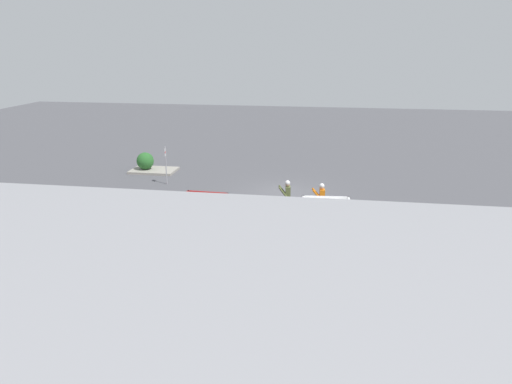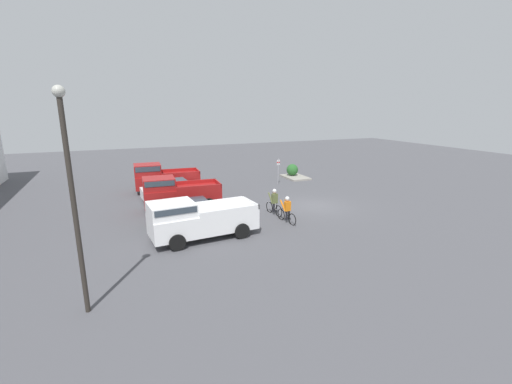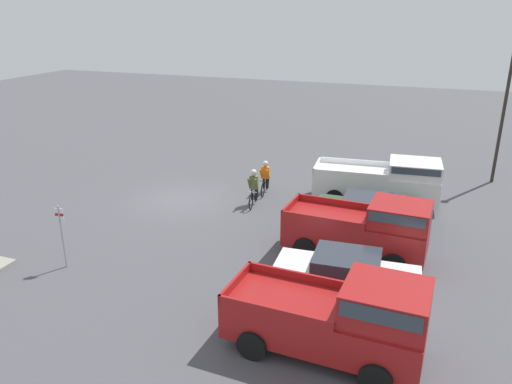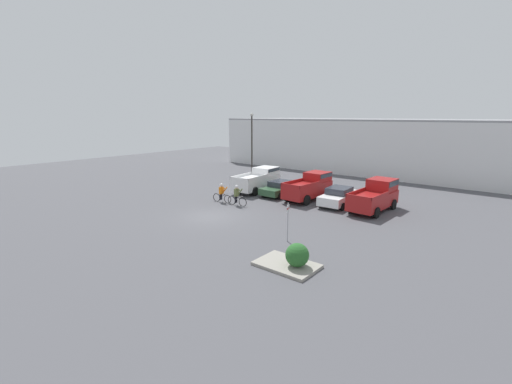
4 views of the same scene
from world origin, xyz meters
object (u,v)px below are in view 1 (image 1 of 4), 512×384
(pickup_truck_1, at_px, (187,225))
(shrub, at_px, (145,161))
(pickup_truck_0, at_px, (329,234))
(pickup_truck_2, at_px, (54,219))
(cyclist_1, at_px, (321,199))
(sedan_0, at_px, (257,238))
(sedan_1, at_px, (123,230))
(cyclist_0, at_px, (287,196))
(fire_lane_sign, at_px, (166,162))

(pickup_truck_1, xyz_separation_m, shrub, (6.59, -12.30, -0.46))
(pickup_truck_0, xyz_separation_m, pickup_truck_2, (11.25, 0.22, 0.06))
(cyclist_1, xyz_separation_m, shrub, (11.74, -6.79, -0.11))
(sedan_0, height_order, sedan_1, sedan_1)
(pickup_truck_0, height_order, pickup_truck_1, pickup_truck_1)
(sedan_0, distance_m, pickup_truck_2, 8.45)
(cyclist_0, height_order, fire_lane_sign, fire_lane_sign)
(cyclist_1, relative_size, fire_lane_sign, 0.81)
(pickup_truck_2, distance_m, shrub, 12.55)
(pickup_truck_2, distance_m, cyclist_0, 10.72)
(sedan_1, bearing_deg, sedan_0, -178.64)
(pickup_truck_0, height_order, sedan_0, pickup_truck_0)
(pickup_truck_0, distance_m, pickup_truck_1, 5.65)
(shrub, bearing_deg, cyclist_0, 145.91)
(sedan_0, height_order, cyclist_1, cyclist_1)
(cyclist_0, xyz_separation_m, shrub, (10.07, -6.81, -0.14))
(pickup_truck_1, bearing_deg, cyclist_0, -122.34)
(shrub, bearing_deg, fire_lane_sign, 131.30)
(pickup_truck_2, relative_size, fire_lane_sign, 2.24)
(pickup_truck_2, distance_m, fire_lane_sign, 9.88)
(cyclist_1, bearing_deg, fire_lane_sign, -23.47)
(sedan_0, height_order, pickup_truck_1, pickup_truck_1)
(cyclist_0, bearing_deg, pickup_truck_2, 32.09)
(pickup_truck_0, distance_m, sedan_0, 2.88)
(pickup_truck_1, relative_size, pickup_truck_2, 0.99)
(pickup_truck_1, bearing_deg, sedan_0, -174.16)
(sedan_0, distance_m, fire_lane_sign, 11.65)
(sedan_0, distance_m, pickup_truck_1, 2.88)
(pickup_truck_2, relative_size, shrub, 4.56)
(sedan_0, bearing_deg, cyclist_0, -97.16)
(sedan_0, relative_size, pickup_truck_2, 0.85)
(pickup_truck_1, bearing_deg, shrub, -61.79)
(cyclist_1, bearing_deg, sedan_1, 34.04)
(pickup_truck_1, distance_m, cyclist_0, 6.50)
(pickup_truck_0, distance_m, cyclist_1, 5.53)
(pickup_truck_0, height_order, sedan_1, pickup_truck_0)
(pickup_truck_2, bearing_deg, cyclist_0, -147.91)
(sedan_0, distance_m, shrub, 15.26)
(sedan_1, bearing_deg, pickup_truck_2, 7.32)
(sedan_1, distance_m, pickup_truck_2, 2.88)
(cyclist_0, bearing_deg, sedan_1, 40.44)
(sedan_0, distance_m, sedan_1, 5.60)
(cyclist_0, bearing_deg, fire_lane_sign, -28.03)
(pickup_truck_1, height_order, fire_lane_sign, fire_lane_sign)
(cyclist_0, bearing_deg, pickup_truck_0, 111.69)
(pickup_truck_2, height_order, shrub, pickup_truck_2)
(sedan_1, relative_size, pickup_truck_2, 0.88)
(sedan_0, relative_size, pickup_truck_1, 0.86)
(sedan_1, xyz_separation_m, cyclist_0, (-6.25, -5.33, 0.13))
(cyclist_0, xyz_separation_m, cyclist_1, (-1.67, -0.03, -0.04))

